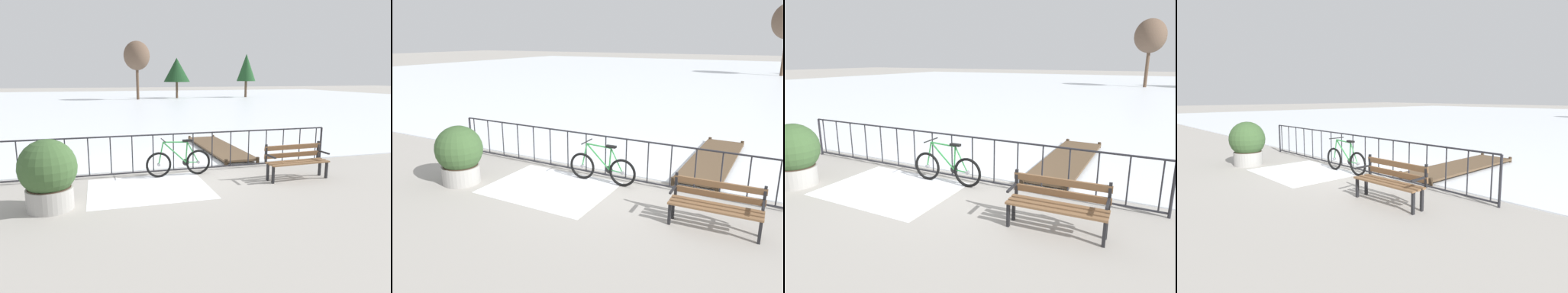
{
  "view_description": "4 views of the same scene",
  "coord_description": "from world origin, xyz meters",
  "views": [
    {
      "loc": [
        -1.89,
        -8.93,
        2.52
      ],
      "look_at": [
        0.37,
        -0.84,
        0.86
      ],
      "focal_mm": 32.29,
      "sensor_mm": 36.0,
      "label": 1
    },
    {
      "loc": [
        3.79,
        -7.77,
        3.29
      ],
      "look_at": [
        -0.15,
        -0.62,
        0.93
      ],
      "focal_mm": 34.25,
      "sensor_mm": 36.0,
      "label": 2
    },
    {
      "loc": [
        4.12,
        -6.48,
        2.73
      ],
      "look_at": [
        0.59,
        0.27,
        0.78
      ],
      "focal_mm": 31.63,
      "sensor_mm": 36.0,
      "label": 3
    },
    {
      "loc": [
        7.48,
        -6.1,
        2.16
      ],
      "look_at": [
        0.65,
        0.18,
        0.77
      ],
      "focal_mm": 30.86,
      "sensor_mm": 36.0,
      "label": 4
    }
  ],
  "objects": [
    {
      "name": "tree_centre",
      "position": [
        2.62,
        31.31,
        4.8
      ],
      "size": [
        2.87,
        2.87,
        6.42
      ],
      "color": "brown",
      "rests_on": "ground"
    },
    {
      "name": "frozen_pond",
      "position": [
        0.0,
        28.4,
        0.01
      ],
      "size": [
        80.0,
        56.0,
        0.03
      ],
      "primitive_type": "cube",
      "color": "silver",
      "rests_on": "ground"
    },
    {
      "name": "ground_plane",
      "position": [
        0.0,
        0.0,
        0.0
      ],
      "size": [
        160.0,
        160.0,
        0.0
      ],
      "primitive_type": "plane",
      "color": "#9E9991"
    },
    {
      "name": "snow_patch",
      "position": [
        -0.83,
        -1.2,
        0.0
      ],
      "size": [
        2.73,
        2.16,
        0.01
      ],
      "primitive_type": "cube",
      "color": "white",
      "rests_on": "ground"
    },
    {
      "name": "railing_fence",
      "position": [
        0.0,
        0.0,
        0.56
      ],
      "size": [
        9.06,
        0.06,
        1.07
      ],
      "color": "#232328",
      "rests_on": "ground"
    },
    {
      "name": "planter_with_shrub",
      "position": [
        -2.86,
        -1.94,
        0.71
      ],
      "size": [
        1.09,
        1.09,
        1.38
      ],
      "color": "#9E9B96",
      "rests_on": "ground"
    },
    {
      "name": "bicycle_near_railing",
      "position": [
        0.07,
        -0.33,
        0.37
      ],
      "size": [
        1.71,
        0.52,
        0.97
      ],
      "color": "black",
      "rests_on": "ground"
    },
    {
      "name": "wooden_dock",
      "position": [
        2.11,
        2.39,
        0.12
      ],
      "size": [
        1.1,
        4.28,
        0.2
      ],
      "color": "brown",
      "rests_on": "ground"
    },
    {
      "name": "park_bench",
      "position": [
        2.85,
        -1.34,
        0.51
      ],
      "size": [
        1.62,
        0.54,
        0.89
      ],
      "color": "brown",
      "rests_on": "ground"
    }
  ]
}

